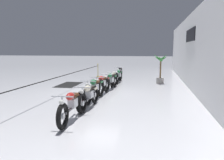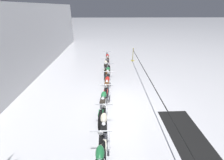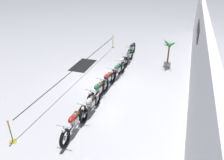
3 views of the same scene
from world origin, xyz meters
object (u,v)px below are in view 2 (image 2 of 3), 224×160
motorcycle_red_7 (108,61)px  stanchion_far_left (165,111)px  motorcycle_green_3 (104,104)px  floor_banner (185,132)px  stanchion_mid_left (133,57)px  motorcycle_cream_6 (106,68)px  motorcycle_cream_2 (104,129)px  motorcycle_red_4 (107,87)px  motorcycle_green_5 (108,76)px

motorcycle_red_7 → stanchion_far_left: 6.57m
motorcycle_green_3 → floor_banner: size_ratio=1.04×
stanchion_mid_left → motorcycle_cream_6: bearing=142.2°
motorcycle_cream_2 → motorcycle_red_4: size_ratio=0.90×
motorcycle_red_4 → stanchion_mid_left: bearing=-21.0°
motorcycle_green_3 → motorcycle_cream_2: bearing=-177.4°
motorcycle_green_5 → stanchion_far_left: (-3.53, -2.00, 0.27)m
motorcycle_red_4 → stanchion_mid_left: stanchion_mid_left is taller
stanchion_far_left → stanchion_mid_left: same height
motorcycle_green_5 → motorcycle_cream_6: size_ratio=1.13×
motorcycle_cream_6 → stanchion_mid_left: 3.49m
motorcycle_green_3 → motorcycle_red_4: (1.42, -0.14, 0.02)m
motorcycle_red_4 → floor_banner: 3.75m
motorcycle_cream_2 → motorcycle_red_7: motorcycle_red_7 is taller
motorcycle_green_5 → stanchion_mid_left: (4.02, -2.00, -0.13)m
motorcycle_green_5 → stanchion_mid_left: size_ratio=2.35×
motorcycle_red_7 → stanchion_mid_left: (1.32, -2.04, -0.11)m
motorcycle_green_3 → floor_banner: 3.13m
motorcycle_red_7 → motorcycle_green_5: bearing=-179.3°
motorcycle_red_4 → stanchion_far_left: bearing=-138.1°
motorcycle_green_3 → motorcycle_cream_6: motorcycle_green_3 is taller
motorcycle_cream_6 → floor_banner: bearing=-150.4°
motorcycle_green_5 → motorcycle_red_7: motorcycle_green_5 is taller
motorcycle_green_3 → stanchion_far_left: size_ratio=0.20×
motorcycle_red_4 → motorcycle_green_3: bearing=174.3°
motorcycle_green_3 → stanchion_mid_left: stanchion_mid_left is taller
motorcycle_green_5 → floor_banner: 4.68m
motorcycle_green_5 → floor_banner: motorcycle_green_5 is taller
motorcycle_red_7 → floor_banner: 7.05m
motorcycle_green_3 → motorcycle_green_5: (2.69, -0.17, 0.01)m
motorcycle_red_4 → motorcycle_red_7: motorcycle_red_4 is taller
motorcycle_green_3 → motorcycle_green_5: motorcycle_green_5 is taller
motorcycle_cream_6 → stanchion_mid_left: (2.75, -2.14, -0.12)m
motorcycle_green_5 → stanchion_far_left: bearing=-150.4°
motorcycle_cream_2 → motorcycle_green_5: size_ratio=0.90×
floor_banner → motorcycle_red_4: bearing=46.6°
motorcycle_cream_6 → stanchion_far_left: (-4.80, -2.14, 0.28)m
stanchion_far_left → stanchion_mid_left: (7.55, 0.00, -0.40)m
motorcycle_cream_2 → stanchion_mid_left: size_ratio=2.11×
motorcycle_cream_2 → motorcycle_green_3: size_ratio=0.92×
motorcycle_red_4 → floor_banner: size_ratio=1.06×
motorcycle_cream_2 → motorcycle_green_3: 1.34m
motorcycle_green_3 → stanchion_far_left: 2.34m
motorcycle_red_4 → stanchion_far_left: size_ratio=0.21×
motorcycle_green_5 → motorcycle_cream_2: bearing=178.5°
motorcycle_cream_2 → stanchion_far_left: stanchion_far_left is taller
floor_banner → motorcycle_cream_2: bearing=94.1°
motorcycle_green_5 → motorcycle_cream_6: motorcycle_green_5 is taller
floor_banner → stanchion_mid_left: bearing=4.2°
motorcycle_red_7 → stanchion_far_left: (-6.23, -2.04, 0.29)m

